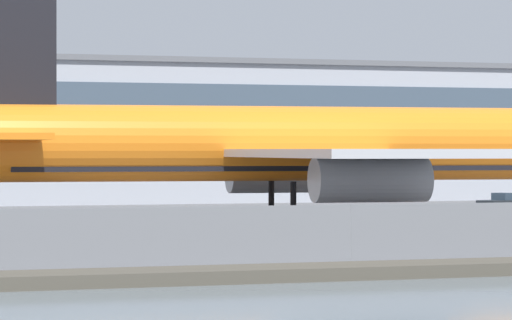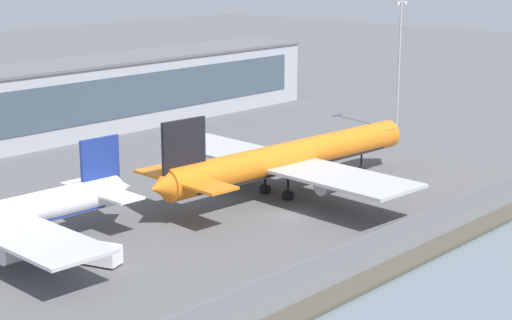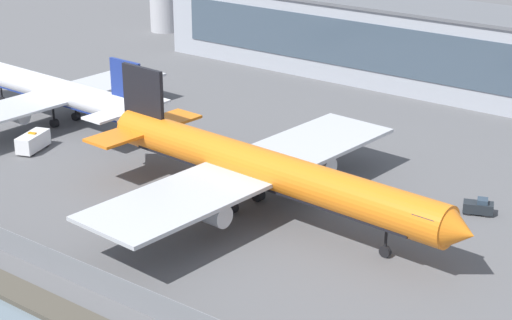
% 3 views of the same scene
% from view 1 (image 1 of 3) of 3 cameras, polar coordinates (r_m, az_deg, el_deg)
% --- Properties ---
extents(ground_plane, '(500.00, 500.00, 0.00)m').
position_cam_1_polar(ground_plane, '(76.63, -1.00, -3.22)').
color(ground_plane, '#565659').
extents(shoreline_seawall, '(320.00, 3.00, 0.50)m').
position_cam_1_polar(shoreline_seawall, '(57.53, 5.37, -4.18)').
color(shoreline_seawall, '#474238').
rests_on(shoreline_seawall, ground).
extents(perimeter_fence, '(280.00, 0.10, 2.58)m').
position_cam_1_polar(perimeter_fence, '(61.57, 3.63, -2.91)').
color(perimeter_fence, slate).
rests_on(perimeter_fence, ground).
extents(cargo_jet_orange, '(48.78, 42.34, 13.11)m').
position_cam_1_polar(cargo_jet_orange, '(85.53, 2.45, 0.51)').
color(cargo_jet_orange, orange).
rests_on(cargo_jet_orange, ground).
extents(baggage_tug, '(3.56, 2.67, 1.80)m').
position_cam_1_polar(baggage_tug, '(106.31, 9.28, -1.78)').
color(baggage_tug, '#1E2328').
rests_on(baggage_tug, ground).
extents(terminal_building, '(116.50, 15.38, 13.10)m').
position_cam_1_polar(terminal_building, '(138.72, -5.28, 1.11)').
color(terminal_building, '#9EA3AD').
rests_on(terminal_building, ground).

